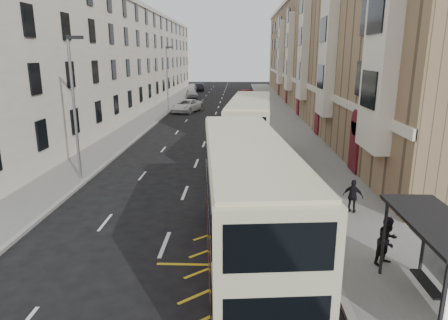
{
  "coord_description": "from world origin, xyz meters",
  "views": [
    {
      "loc": [
        2.83,
        -10.08,
        7.16
      ],
      "look_at": [
        2.19,
        7.54,
        2.49
      ],
      "focal_mm": 32.0,
      "sensor_mm": 36.0,
      "label": 1
    }
  ],
  "objects_px": {
    "bus_shelter": "(447,252)",
    "pedestrian_far": "(353,196)",
    "white_van": "(186,106)",
    "car_silver": "(192,93)",
    "street_lamp_near": "(74,101)",
    "street_lamp_far": "(167,75)",
    "double_decker_front": "(246,206)",
    "pedestrian_mid": "(387,241)",
    "double_decker_rear": "(250,131)",
    "car_dark": "(199,87)",
    "car_red": "(245,93)"
  },
  "relations": [
    {
      "from": "bus_shelter",
      "to": "pedestrian_far",
      "type": "xyz_separation_m",
      "value": [
        -0.27,
        7.62,
        -1.21
      ]
    },
    {
      "from": "pedestrian_far",
      "to": "bus_shelter",
      "type": "bearing_deg",
      "value": 119.7
    },
    {
      "from": "pedestrian_far",
      "to": "white_van",
      "type": "distance_m",
      "value": 35.78
    },
    {
      "from": "pedestrian_far",
      "to": "car_silver",
      "type": "relative_size",
      "value": 0.35
    },
    {
      "from": "street_lamp_near",
      "to": "street_lamp_far",
      "type": "bearing_deg",
      "value": 90.0
    },
    {
      "from": "double_decker_front",
      "to": "pedestrian_mid",
      "type": "height_order",
      "value": "double_decker_front"
    },
    {
      "from": "street_lamp_far",
      "to": "double_decker_front",
      "type": "bearing_deg",
      "value": -76.55
    },
    {
      "from": "street_lamp_near",
      "to": "car_silver",
      "type": "distance_m",
      "value": 46.77
    },
    {
      "from": "bus_shelter",
      "to": "street_lamp_near",
      "type": "distance_m",
      "value": 19.38
    },
    {
      "from": "street_lamp_near",
      "to": "pedestrian_mid",
      "type": "relative_size",
      "value": 4.65
    },
    {
      "from": "street_lamp_far",
      "to": "pedestrian_far",
      "type": "xyz_separation_m",
      "value": [
        14.43,
        -34.77,
        -3.71
      ]
    },
    {
      "from": "street_lamp_far",
      "to": "double_decker_rear",
      "type": "xyz_separation_m",
      "value": [
        9.95,
        -26.11,
        -2.39
      ]
    },
    {
      "from": "car_dark",
      "to": "bus_shelter",
      "type": "bearing_deg",
      "value": -91.91
    },
    {
      "from": "double_decker_rear",
      "to": "pedestrian_far",
      "type": "height_order",
      "value": "double_decker_rear"
    },
    {
      "from": "street_lamp_near",
      "to": "double_decker_rear",
      "type": "bearing_deg",
      "value": 21.34
    },
    {
      "from": "pedestrian_mid",
      "to": "car_dark",
      "type": "height_order",
      "value": "pedestrian_mid"
    },
    {
      "from": "double_decker_front",
      "to": "pedestrian_mid",
      "type": "bearing_deg",
      "value": -3.58
    },
    {
      "from": "street_lamp_near",
      "to": "car_red",
      "type": "xyz_separation_m",
      "value": [
        10.31,
        48.17,
        -3.95
      ]
    },
    {
      "from": "car_dark",
      "to": "car_red",
      "type": "distance_m",
      "value": 14.59
    },
    {
      "from": "street_lamp_near",
      "to": "car_dark",
      "type": "height_order",
      "value": "street_lamp_near"
    },
    {
      "from": "double_decker_front",
      "to": "pedestrian_mid",
      "type": "relative_size",
      "value": 6.62
    },
    {
      "from": "street_lamp_far",
      "to": "car_red",
      "type": "bearing_deg",
      "value": 60.42
    },
    {
      "from": "pedestrian_far",
      "to": "car_red",
      "type": "height_order",
      "value": "pedestrian_far"
    },
    {
      "from": "pedestrian_mid",
      "to": "car_red",
      "type": "distance_m",
      "value": 57.75
    },
    {
      "from": "street_lamp_near",
      "to": "car_silver",
      "type": "relative_size",
      "value": 1.81
    },
    {
      "from": "white_van",
      "to": "pedestrian_mid",
      "type": "bearing_deg",
      "value": -55.01
    },
    {
      "from": "double_decker_front",
      "to": "double_decker_rear",
      "type": "height_order",
      "value": "double_decker_front"
    },
    {
      "from": "bus_shelter",
      "to": "car_silver",
      "type": "distance_m",
      "value": 60.54
    },
    {
      "from": "car_silver",
      "to": "car_dark",
      "type": "relative_size",
      "value": 1.03
    },
    {
      "from": "bus_shelter",
      "to": "white_van",
      "type": "relative_size",
      "value": 0.75
    },
    {
      "from": "pedestrian_far",
      "to": "white_van",
      "type": "bearing_deg",
      "value": -42.83
    },
    {
      "from": "street_lamp_far",
      "to": "double_decker_front",
      "type": "relative_size",
      "value": 0.7
    },
    {
      "from": "bus_shelter",
      "to": "white_van",
      "type": "xyz_separation_m",
      "value": [
        -12.2,
        41.35,
        -1.35
      ]
    },
    {
      "from": "pedestrian_far",
      "to": "car_red",
      "type": "relative_size",
      "value": 0.33
    },
    {
      "from": "double_decker_front",
      "to": "car_red",
      "type": "distance_m",
      "value": 57.78
    },
    {
      "from": "street_lamp_far",
      "to": "pedestrian_mid",
      "type": "distance_m",
      "value": 42.11
    },
    {
      "from": "car_red",
      "to": "car_dark",
      "type": "bearing_deg",
      "value": -64.71
    },
    {
      "from": "bus_shelter",
      "to": "street_lamp_far",
      "type": "distance_m",
      "value": 44.94
    },
    {
      "from": "car_dark",
      "to": "car_red",
      "type": "bearing_deg",
      "value": -63.68
    },
    {
      "from": "white_van",
      "to": "car_silver",
      "type": "xyz_separation_m",
      "value": [
        -1.35,
        17.64,
        -0.04
      ]
    },
    {
      "from": "bus_shelter",
      "to": "pedestrian_mid",
      "type": "xyz_separation_m",
      "value": [
        -0.39,
        2.95,
        -1.13
      ]
    },
    {
      "from": "pedestrian_far",
      "to": "white_van",
      "type": "xyz_separation_m",
      "value": [
        -11.93,
        33.73,
        -0.13
      ]
    },
    {
      "from": "street_lamp_near",
      "to": "street_lamp_far",
      "type": "distance_m",
      "value": 30.0
    },
    {
      "from": "bus_shelter",
      "to": "car_dark",
      "type": "relative_size",
      "value": 0.99
    },
    {
      "from": "bus_shelter",
      "to": "white_van",
      "type": "bearing_deg",
      "value": 106.44
    },
    {
      "from": "bus_shelter",
      "to": "car_red",
      "type": "height_order",
      "value": "bus_shelter"
    },
    {
      "from": "pedestrian_far",
      "to": "car_red",
      "type": "distance_m",
      "value": 53.1
    },
    {
      "from": "white_van",
      "to": "car_silver",
      "type": "distance_m",
      "value": 17.69
    },
    {
      "from": "bus_shelter",
      "to": "white_van",
      "type": "distance_m",
      "value": 43.13
    },
    {
      "from": "double_decker_rear",
      "to": "white_van",
      "type": "relative_size",
      "value": 1.97
    }
  ]
}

